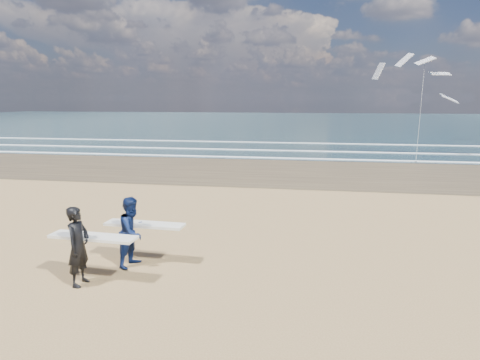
# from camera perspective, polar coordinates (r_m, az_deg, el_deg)

# --- Properties ---
(ocean) EXTENTS (220.00, 100.00, 0.02)m
(ocean) POSITION_cam_1_polar(r_m,az_deg,el_deg) (82.10, 19.87, 7.15)
(ocean) COLOR #1B353D
(ocean) RESTS_ON ground
(surfer_near) EXTENTS (2.23, 1.04, 1.94)m
(surfer_near) POSITION_cam_1_polar(r_m,az_deg,el_deg) (11.02, -20.56, -8.12)
(surfer_near) COLOR black
(surfer_near) RESTS_ON ground
(surfer_far) EXTENTS (2.22, 1.19, 1.89)m
(surfer_far) POSITION_cam_1_polar(r_m,az_deg,el_deg) (11.83, -14.03, -6.62)
(surfer_far) COLOR #0C1943
(surfer_far) RESTS_ON ground
(kite_1) EXTENTS (6.76, 4.84, 8.52)m
(kite_1) POSITION_cam_1_polar(r_m,az_deg,el_deg) (34.91, 23.14, 10.98)
(kite_1) COLOR slate
(kite_1) RESTS_ON ground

